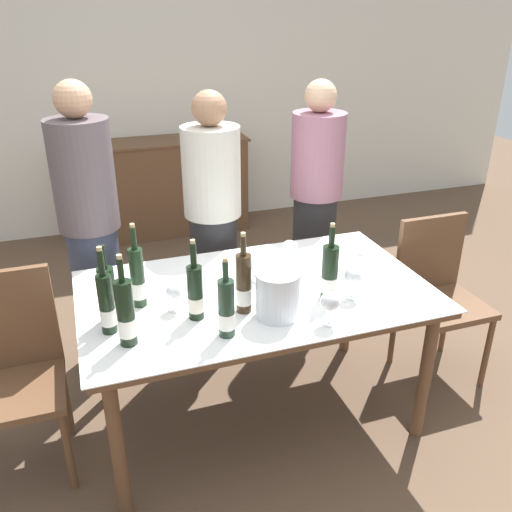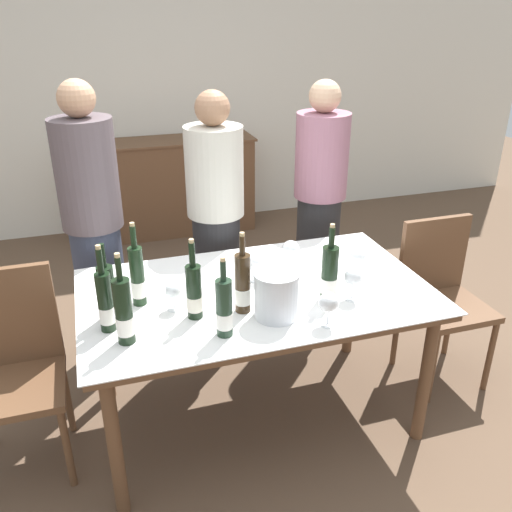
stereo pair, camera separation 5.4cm
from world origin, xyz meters
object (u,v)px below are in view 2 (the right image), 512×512
at_px(ice_bucket, 276,293).
at_px(wine_bottle_4, 194,292).
at_px(wine_bottle_6, 105,303).
at_px(person_host, 95,233).
at_px(dining_table, 256,303).
at_px(person_guest_left, 216,229).
at_px(wine_glass_2, 173,291).
at_px(wine_bottle_7, 137,277).
at_px(wine_bottle_5, 329,275).
at_px(person_guest_right, 319,209).
at_px(wine_glass_5, 291,250).
at_px(sideboard_cabinet, 170,187).
at_px(chair_right_end, 440,289).
at_px(wine_glass_3, 353,278).
at_px(chair_left_end, 14,360).
at_px(wine_bottle_1, 124,313).
at_px(wine_bottle_0, 243,285).
at_px(wine_glass_1, 254,263).
at_px(wine_glass_4, 357,257).
at_px(wine_bottle_2, 108,294).
at_px(wine_bottle_3, 224,309).
at_px(wine_glass_0, 329,303).

bearing_deg(ice_bucket, wine_bottle_4, 163.20).
xyz_separation_m(wine_bottle_6, person_host, (-0.01, 0.92, -0.05)).
relative_size(dining_table, person_host, 0.99).
height_order(dining_table, person_guest_left, person_guest_left).
bearing_deg(wine_glass_2, wine_bottle_6, -163.82).
distance_m(wine_bottle_7, wine_glass_2, 0.18).
distance_m(wine_bottle_5, person_guest_right, 1.09).
height_order(wine_bottle_4, wine_bottle_6, wine_bottle_6).
distance_m(wine_glass_5, person_guest_left, 0.61).
distance_m(ice_bucket, person_host, 1.25).
bearing_deg(wine_bottle_7, sideboard_cabinet, 78.17).
bearing_deg(chair_right_end, wine_glass_5, 174.11).
relative_size(wine_bottle_4, wine_glass_3, 2.35).
distance_m(wine_bottle_6, person_guest_left, 1.10).
bearing_deg(chair_left_end, wine_bottle_1, -34.81).
height_order(wine_bottle_0, wine_glass_1, wine_bottle_0).
distance_m(wine_bottle_6, wine_bottle_7, 0.24).
bearing_deg(person_guest_right, chair_right_end, -60.41).
distance_m(wine_glass_5, person_guest_right, 0.80).
xyz_separation_m(wine_bottle_1, wine_glass_3, (1.02, 0.04, -0.02)).
bearing_deg(wine_bottle_6, wine_glass_2, 16.18).
xyz_separation_m(wine_bottle_0, chair_left_end, (-1.01, 0.25, -0.35)).
xyz_separation_m(ice_bucket, person_guest_left, (-0.03, 0.98, -0.08)).
bearing_deg(dining_table, wine_bottle_5, -31.13).
xyz_separation_m(wine_glass_1, wine_glass_4, (0.52, -0.08, -0.01)).
bearing_deg(wine_glass_1, wine_bottle_2, -168.12).
relative_size(wine_bottle_6, chair_right_end, 0.42).
bearing_deg(person_guest_left, dining_table, -88.86).
bearing_deg(wine_bottle_1, wine_glass_1, 28.40).
xyz_separation_m(wine_bottle_3, person_guest_right, (0.93, 1.16, -0.08)).
bearing_deg(wine_glass_0, person_guest_right, 67.89).
distance_m(wine_bottle_0, wine_bottle_1, 0.52).
xyz_separation_m(wine_bottle_1, wine_bottle_4, (0.30, 0.11, -0.01)).
xyz_separation_m(wine_bottle_2, wine_bottle_5, (0.97, -0.13, 0.01)).
distance_m(wine_bottle_1, person_host, 1.03).
height_order(wine_bottle_2, wine_bottle_4, wine_bottle_4).
bearing_deg(wine_bottle_6, wine_glass_5, 18.69).
relative_size(wine_bottle_4, wine_glass_0, 2.39).
bearing_deg(person_guest_right, person_guest_left, -171.02).
xyz_separation_m(wine_glass_1, wine_glass_2, (-0.42, -0.15, -0.01)).
xyz_separation_m(wine_bottle_4, chair_right_end, (1.44, 0.23, -0.34)).
bearing_deg(wine_bottle_5, wine_glass_1, 134.53).
bearing_deg(wine_bottle_7, person_guest_left, 52.46).
height_order(wine_bottle_1, person_host, person_host).
relative_size(wine_glass_1, wine_glass_4, 1.04).
bearing_deg(person_guest_right, wine_bottle_7, -147.13).
bearing_deg(ice_bucket, wine_glass_3, 5.44).
bearing_deg(wine_bottle_4, wine_bottle_1, -160.80).
distance_m(wine_bottle_0, wine_bottle_3, 0.20).
distance_m(wine_bottle_6, chair_right_end, 1.86).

